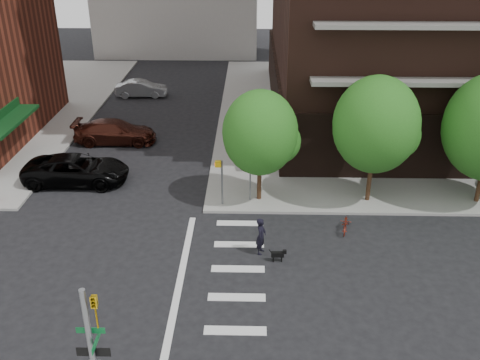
# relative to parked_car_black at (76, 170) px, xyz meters

# --- Properties ---
(ground) EXTENTS (120.00, 120.00, 0.00)m
(ground) POSITION_rel_parked_car_black_xyz_m (6.77, -10.53, -0.84)
(ground) COLOR black
(ground) RESTS_ON ground
(sidewalk_ne) EXTENTS (39.00, 33.00, 0.15)m
(sidewalk_ne) POSITION_rel_parked_car_black_xyz_m (27.27, 12.97, -0.77)
(sidewalk_ne) COLOR gray
(sidewalk_ne) RESTS_ON ground
(crosswalk) EXTENTS (3.85, 13.00, 0.01)m
(crosswalk) POSITION_rel_parked_car_black_xyz_m (8.97, -10.53, -0.84)
(crosswalk) COLOR silver
(crosswalk) RESTS_ON ground
(tree_a) EXTENTS (4.00, 4.00, 5.90)m
(tree_a) POSITION_rel_parked_car_black_xyz_m (10.77, -2.03, 3.20)
(tree_a) COLOR #301E11
(tree_a) RESTS_ON sidewalk_ne
(tree_b) EXTENTS (4.50, 4.50, 6.65)m
(tree_b) POSITION_rel_parked_car_black_xyz_m (16.77, -2.03, 3.70)
(tree_b) COLOR #301E11
(tree_b) RESTS_ON sidewalk_ne
(pedestrian_signal) EXTENTS (2.18, 0.67, 2.60)m
(pedestrian_signal) POSITION_rel_parked_car_black_xyz_m (9.08, -2.60, 1.01)
(pedestrian_signal) COLOR slate
(pedestrian_signal) RESTS_ON sidewalk_ne
(parked_car_black) EXTENTS (2.82, 6.09, 1.69)m
(parked_car_black) POSITION_rel_parked_car_black_xyz_m (0.00, 0.00, 0.00)
(parked_car_black) COLOR black
(parked_car_black) RESTS_ON ground
(parked_car_maroon) EXTENTS (2.35, 5.66, 1.63)m
(parked_car_maroon) POSITION_rel_parked_car_black_xyz_m (0.82, 6.32, -0.03)
(parked_car_maroon) COLOR #3F1911
(parked_car_maroon) RESTS_ON ground
(parked_car_silver) EXTENTS (1.76, 4.50, 1.46)m
(parked_car_silver) POSITION_rel_parked_car_black_xyz_m (0.59, 17.06, -0.11)
(parked_car_silver) COLOR #9A9EA2
(parked_car_silver) RESTS_ON ground
(scooter) EXTENTS (0.85, 1.61, 0.80)m
(scooter) POSITION_rel_parked_car_black_xyz_m (15.09, -5.13, -0.44)
(scooter) COLOR maroon
(scooter) RESTS_ON ground
(dog_walker) EXTENTS (0.77, 0.61, 1.84)m
(dog_walker) POSITION_rel_parked_car_black_xyz_m (10.80, -7.18, 0.07)
(dog_walker) COLOR black
(dog_walker) RESTS_ON ground
(dog) EXTENTS (0.69, 0.20, 0.59)m
(dog) POSITION_rel_parked_car_black_xyz_m (11.60, -7.86, -0.47)
(dog) COLOR black
(dog) RESTS_ON ground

